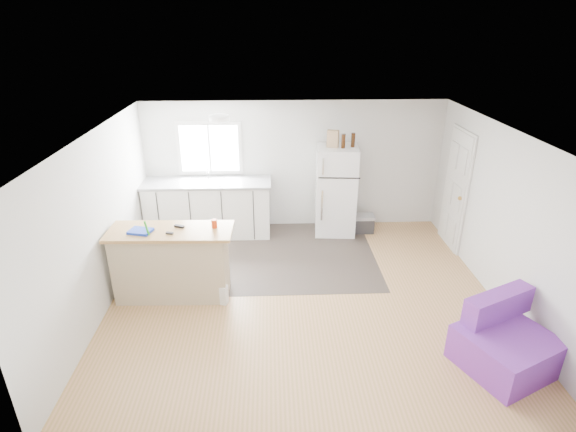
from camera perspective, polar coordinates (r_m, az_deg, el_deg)
The scene contains 19 objects.
room at distance 6.11m, azimuth 2.06°, elevation -0.62°, with size 5.51×5.01×2.41m.
vinyl_zone at distance 7.75m, azimuth -4.13°, elevation -4.94°, with size 4.05×2.50×0.00m, color #38302A.
window at distance 8.39m, azimuth -9.93°, elevation 8.46°, with size 1.18×0.06×0.98m.
interior_door at distance 8.23m, azimuth 20.50°, elevation 3.06°, with size 0.11×0.92×2.10m.
ceiling_fixture at distance 6.92m, azimuth -8.75°, elevation 12.19°, with size 0.30×0.30×0.07m, color white.
kitchen_cabinets at distance 8.40m, azimuth -10.05°, elevation 1.07°, with size 2.31×0.73×1.33m.
peninsula at distance 6.63m, azimuth -14.53°, elevation -5.78°, with size 1.73×0.70×1.05m.
refrigerator at distance 8.30m, azimuth 6.08°, elevation 3.23°, with size 0.78×0.74×1.64m.
cooler at distance 8.60m, azimuth 9.38°, elevation -0.90°, with size 0.44×0.30×0.34m.
purple_seat at distance 5.94m, azimuth 25.77°, elevation -14.33°, with size 1.24×1.24×0.78m.
cleaner_jug at distance 6.51m, azimuth -8.38°, elevation -9.81°, with size 0.18×0.15×0.34m.
mop at distance 6.74m, azimuth -16.90°, elevation -8.57°, with size 0.25×0.36×1.29m.
red_cup at distance 6.31m, azimuth -9.34°, elevation -0.96°, with size 0.08×0.08×0.12m, color red.
blue_tray at distance 6.43m, azimuth -18.23°, elevation -1.84°, with size 0.30×0.22×0.04m, color #1331B7.
tool_a at distance 6.44m, azimuth -13.65°, elevation -1.27°, with size 0.14×0.05×0.03m, color black.
tool_b at distance 6.27m, azimuth -14.81°, elevation -2.12°, with size 0.10×0.04×0.03m, color black.
cardboard_box at distance 7.99m, azimuth 5.72°, elevation 9.73°, with size 0.20×0.10×0.30m, color #A0825B.
bottle_left at distance 7.95m, azimuth 7.04°, elevation 9.42°, with size 0.07×0.07×0.25m, color #331909.
bottle_right at distance 8.04m, azimuth 8.26°, elevation 9.52°, with size 0.07×0.07×0.25m, color #331909.
Camera 1 is at (-0.45, -5.54, 3.73)m, focal length 28.00 mm.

